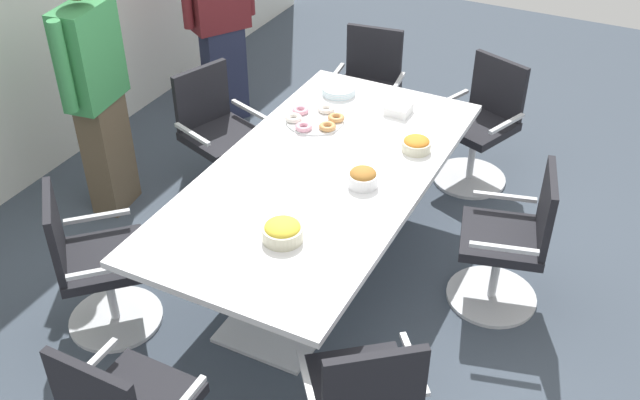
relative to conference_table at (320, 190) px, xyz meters
The scene contains 15 objects.
ground_plane 0.63m from the conference_table, ahead, with size 10.00×10.00×0.01m, color #3D4754.
conference_table is the anchor object (origin of this frame).
office_chair_0 1.14m from the conference_table, 76.64° to the right, with size 0.66×0.66×0.91m.
office_chair_1 1.59m from the conference_table, 20.22° to the right, with size 0.70×0.70×0.91m.
office_chair_2 1.65m from the conference_table, 13.79° to the left, with size 0.61×0.61×0.91m.
office_chair_3 1.19m from the conference_table, 64.41° to the left, with size 0.69×0.69×0.91m.
office_chair_4 1.34m from the conference_table, 136.83° to the left, with size 0.76×0.76×0.91m.
person_standing_0 1.65m from the conference_table, 89.72° to the left, with size 0.62×0.28×1.72m.
person_standing_1 2.16m from the conference_table, 48.14° to the left, with size 0.56×0.42×1.67m.
snack_bowl_chips_orange 0.65m from the conference_table, 41.18° to the right, with size 0.18×0.18×0.09m.
snack_bowl_chips_yellow 0.68m from the conference_table, behind, with size 0.21×0.21×0.11m.
snack_bowl_pretzels 0.33m from the conference_table, 93.14° to the right, with size 0.17×0.17×0.11m.
donut_platter 0.60m from the conference_table, 30.08° to the left, with size 0.38×0.37×0.04m.
plate_stack 0.99m from the conference_table, 19.27° to the left, with size 0.23×0.23×0.05m.
napkin_pile 0.88m from the conference_table, ahead, with size 0.15×0.15×0.06m, color white.
Camera 1 is at (-3.20, -1.61, 3.10)m, focal length 41.79 mm.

